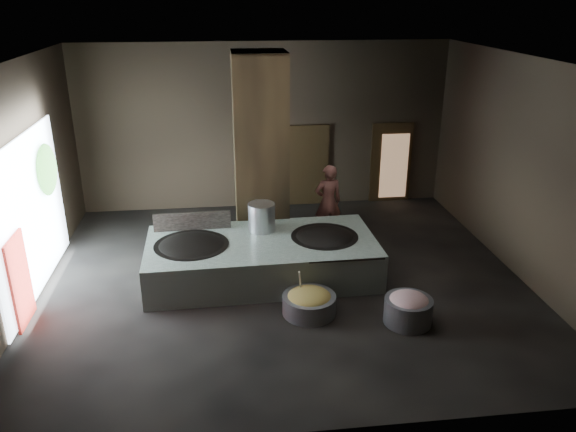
{
  "coord_description": "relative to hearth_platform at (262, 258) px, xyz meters",
  "views": [
    {
      "loc": [
        -1.17,
        -10.52,
        5.67
      ],
      "look_at": [
        0.15,
        0.44,
        1.25
      ],
      "focal_mm": 35.0,
      "sensor_mm": 36.0,
      "label": 1
    }
  ],
  "objects": [
    {
      "name": "hearth_platform",
      "position": [
        0.0,
        0.0,
        0.0
      ],
      "size": [
        4.84,
        2.41,
        0.83
      ],
      "primitive_type": "cube",
      "rotation": [
        0.0,
        0.0,
        0.03
      ],
      "color": "#A7B9AA",
      "rests_on": "ground"
    },
    {
      "name": "stock_pot",
      "position": [
        0.05,
        0.55,
        0.71
      ],
      "size": [
        0.58,
        0.58,
        0.62
      ],
      "primitive_type": "cylinder",
      "color": "silver",
      "rests_on": "hearth_platform"
    },
    {
      "name": "pavilion_sliver",
      "position": [
        -4.44,
        -1.27,
        0.43
      ],
      "size": [
        0.05,
        0.9,
        1.7
      ],
      "primitive_type": "cube",
      "color": "maroon",
      "rests_on": "ground"
    },
    {
      "name": "doorway_near",
      "position": [
        1.64,
        4.28,
        0.68
      ],
      "size": [
        1.18,
        0.08,
        2.38
      ],
      "primitive_type": "cube",
      "color": "black",
      "rests_on": "ground"
    },
    {
      "name": "floor",
      "position": [
        0.44,
        -0.17,
        -0.47
      ],
      "size": [
        10.0,
        9.0,
        0.1
      ],
      "primitive_type": "cube",
      "color": "black",
      "rests_on": "ground"
    },
    {
      "name": "wok_right",
      "position": [
        1.35,
        0.05,
        0.33
      ],
      "size": [
        1.4,
        1.4,
        0.4
      ],
      "primitive_type": "ellipsoid",
      "color": "black",
      "rests_on": "hearth_platform"
    },
    {
      "name": "ceiling",
      "position": [
        0.44,
        -0.17,
        4.13
      ],
      "size": [
        10.0,
        9.0,
        0.1
      ],
      "primitive_type": "cube",
      "color": "black",
      "rests_on": "back_wall"
    },
    {
      "name": "splash_guard",
      "position": [
        -1.45,
        0.75,
        0.61
      ],
      "size": [
        1.67,
        0.1,
        0.42
      ],
      "primitive_type": "cube",
      "rotation": [
        0.0,
        0.0,
        0.03
      ],
      "color": "black",
      "rests_on": "hearth_platform"
    },
    {
      "name": "front_wall",
      "position": [
        0.44,
        -4.72,
        1.83
      ],
      "size": [
        10.0,
        0.1,
        4.5
      ],
      "primitive_type": "cube",
      "color": "black",
      "rests_on": "ground"
    },
    {
      "name": "left_opening",
      "position": [
        -4.51,
        0.03,
        1.18
      ],
      "size": [
        0.04,
        4.2,
        3.1
      ],
      "primitive_type": "cube",
      "color": "white",
      "rests_on": "ground"
    },
    {
      "name": "doorway_far",
      "position": [
        4.04,
        4.28,
        0.68
      ],
      "size": [
        1.18,
        0.08,
        2.38
      ],
      "primitive_type": "cube",
      "color": "black",
      "rests_on": "ground"
    },
    {
      "name": "platform_cap",
      "position": [
        0.0,
        0.0,
        0.4
      ],
      "size": [
        4.68,
        2.25,
        0.03
      ],
      "primitive_type": "cube",
      "color": "black",
      "rests_on": "hearth_platform"
    },
    {
      "name": "ladle",
      "position": [
        0.62,
        -1.46,
        0.13
      ],
      "size": [
        0.14,
        0.4,
        0.72
      ],
      "primitive_type": "cylinder",
      "rotation": [
        0.49,
        0.0,
        -0.27
      ],
      "color": "silver",
      "rests_on": "veg_basin"
    },
    {
      "name": "cook",
      "position": [
        1.77,
        1.89,
        0.51
      ],
      "size": [
        0.73,
        0.53,
        1.85
      ],
      "primitive_type": "imported",
      "rotation": [
        0.0,
        0.0,
        3.28
      ],
      "color": "#98574D",
      "rests_on": "ground"
    },
    {
      "name": "meat_fill",
      "position": [
        2.52,
        -2.14,
        0.03
      ],
      "size": [
        0.73,
        0.73,
        0.28
      ],
      "primitive_type": "ellipsoid",
      "color": "#C8787F",
      "rests_on": "meat_basin"
    },
    {
      "name": "back_wall",
      "position": [
        0.44,
        4.38,
        1.83
      ],
      "size": [
        10.0,
        0.1,
        4.5
      ],
      "primitive_type": "cube",
      "color": "black",
      "rests_on": "ground"
    },
    {
      "name": "wok_left_rim",
      "position": [
        -1.45,
        -0.05,
        0.4
      ],
      "size": [
        1.54,
        1.54,
        0.05
      ],
      "primitive_type": "cylinder",
      "color": "black",
      "rests_on": "hearth_platform"
    },
    {
      "name": "doorway_far_glow",
      "position": [
        4.12,
        4.21,
        0.63
      ],
      "size": [
        0.79,
        0.04,
        1.87
      ],
      "primitive_type": "cube",
      "color": "#8C6647",
      "rests_on": "ground"
    },
    {
      "name": "pillar",
      "position": [
        0.14,
        1.73,
        1.83
      ],
      "size": [
        1.2,
        1.2,
        4.5
      ],
      "primitive_type": "cube",
      "color": "black",
      "rests_on": "ground"
    },
    {
      "name": "tree_silhouette",
      "position": [
        -4.41,
        1.13,
        1.78
      ],
      "size": [
        0.28,
        1.1,
        1.1
      ],
      "primitive_type": "ellipsoid",
      "color": "#194714",
      "rests_on": "left_opening"
    },
    {
      "name": "veg_basin",
      "position": [
        0.77,
        -1.61,
        -0.23
      ],
      "size": [
        1.17,
        1.17,
        0.37
      ],
      "primitive_type": "cylinder",
      "rotation": [
        0.0,
        0.0,
        0.17
      ],
      "color": "slate",
      "rests_on": "ground"
    },
    {
      "name": "meat_basin",
      "position": [
        2.52,
        -2.14,
        -0.17
      ],
      "size": [
        1.12,
        1.12,
        0.48
      ],
      "primitive_type": "cylinder",
      "rotation": [
        0.0,
        0.0,
        -0.33
      ],
      "color": "slate",
      "rests_on": "ground"
    },
    {
      "name": "veg_fill",
      "position": [
        0.77,
        -1.61,
        -0.07
      ],
      "size": [
        0.83,
        0.83,
        0.26
      ],
      "primitive_type": "ellipsoid",
      "color": "#85994A",
      "rests_on": "veg_basin"
    },
    {
      "name": "doorway_near_glow",
      "position": [
        1.41,
        4.45,
        0.63
      ],
      "size": [
        0.88,
        0.04,
        2.09
      ],
      "primitive_type": "cube",
      "color": "#8C6647",
      "rests_on": "ground"
    },
    {
      "name": "wok_left",
      "position": [
        -1.45,
        -0.05,
        0.33
      ],
      "size": [
        1.51,
        1.51,
        0.42
      ],
      "primitive_type": "ellipsoid",
      "color": "black",
      "rests_on": "hearth_platform"
    },
    {
      "name": "right_wall",
      "position": [
        5.49,
        -0.17,
        1.83
      ],
      "size": [
        0.1,
        9.0,
        4.5
      ],
      "primitive_type": "cube",
      "color": "black",
      "rests_on": "ground"
    },
    {
      "name": "left_wall",
      "position": [
        -4.61,
        -0.17,
        1.83
      ],
      "size": [
        0.1,
        9.0,
        4.5
      ],
      "primitive_type": "cube",
      "color": "black",
      "rests_on": "ground"
    },
    {
      "name": "wok_right_rim",
      "position": [
        1.35,
        0.05,
        0.4
      ],
      "size": [
        1.44,
        1.44,
        0.05
      ],
      "primitive_type": "cylinder",
      "color": "black",
      "rests_on": "hearth_platform"
    }
  ]
}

